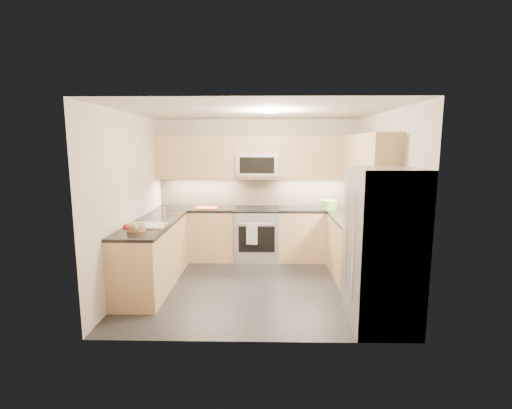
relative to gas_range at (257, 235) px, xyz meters
name	(u,v)px	position (x,y,z in m)	size (l,w,h in m)	color
floor	(256,285)	(0.00, -1.28, -0.46)	(3.60, 3.20, 0.00)	#27272C
ceiling	(255,111)	(0.00, -1.28, 2.04)	(3.60, 3.20, 0.02)	beige
wall_back	(257,189)	(0.00, 0.32, 0.79)	(3.60, 0.02, 2.50)	beige
wall_front	(252,225)	(0.00, -2.88, 0.79)	(3.60, 0.02, 2.50)	beige
wall_left	(130,201)	(-1.80, -1.28, 0.79)	(0.02, 3.20, 2.50)	beige
wall_right	(383,202)	(1.80, -1.28, 0.79)	(0.02, 3.20, 2.50)	beige
base_cab_back_left	(197,234)	(-1.09, 0.02, -0.01)	(1.42, 0.60, 0.90)	tan
base_cab_back_right	(318,235)	(1.09, 0.02, -0.01)	(1.42, 0.60, 0.90)	tan
base_cab_right	(356,253)	(1.50, -1.12, -0.01)	(0.60, 1.70, 0.90)	tan
base_cab_peninsula	(153,255)	(-1.50, -1.28, -0.01)	(0.60, 2.00, 0.90)	tan
countertop_back_left	(196,209)	(-1.09, 0.02, 0.47)	(1.42, 0.63, 0.04)	black
countertop_back_right	(318,209)	(1.09, 0.02, 0.47)	(1.42, 0.63, 0.04)	black
countertop_right	(358,222)	(1.50, -1.12, 0.47)	(0.63, 1.70, 0.04)	black
countertop_peninsula	(152,224)	(-1.50, -1.28, 0.47)	(0.63, 2.00, 0.04)	black
upper_cab_back	(257,158)	(0.00, 0.15, 1.37)	(3.60, 0.35, 0.75)	tan
upper_cab_right	(367,160)	(1.62, -1.00, 1.37)	(0.35, 1.95, 0.75)	tan
backsplash_back	(257,192)	(0.00, 0.32, 0.74)	(3.60, 0.01, 0.51)	tan
backsplash_right	(373,201)	(1.80, -0.82, 0.74)	(0.01, 2.30, 0.51)	tan
gas_range	(257,235)	(0.00, 0.00, 0.00)	(0.76, 0.65, 0.91)	#9EA1A6
range_cooktop	(257,209)	(0.00, 0.00, 0.46)	(0.76, 0.65, 0.03)	black
oven_door_glass	(257,239)	(0.00, -0.33, -0.01)	(0.62, 0.02, 0.45)	black
oven_handle	(257,224)	(0.00, -0.35, 0.26)	(0.02, 0.02, 0.60)	#B2B5BA
microwave	(257,165)	(0.00, 0.12, 1.24)	(0.76, 0.40, 0.40)	#9EA2A6
microwave_door	(257,165)	(0.00, -0.08, 1.24)	(0.60, 0.01, 0.28)	black
refrigerator	(382,248)	(1.45, -2.43, 0.45)	(0.70, 0.90, 1.80)	#989B9F
fridge_handle_left	(353,248)	(1.08, -2.61, 0.49)	(0.02, 0.02, 1.20)	#B2B5BA
fridge_handle_right	(346,239)	(1.08, -2.25, 0.49)	(0.02, 0.02, 1.20)	#B2B5BA
sink_basin	(147,230)	(-1.50, -1.53, 0.42)	(0.52, 0.38, 0.16)	white
faucet	(165,216)	(-1.24, -1.53, 0.62)	(0.03, 0.03, 0.28)	silver
utensil_bowl	(329,205)	(1.25, -0.12, 0.56)	(0.28, 0.28, 0.16)	#589E44
cutting_board	(207,208)	(-0.90, -0.02, 0.49)	(0.38, 0.26, 0.01)	#F24D16
fruit_basket	(136,227)	(-1.55, -1.80, 0.53)	(0.24, 0.24, 0.09)	#A6784D
fruit_apple	(126,227)	(-1.56, -2.10, 0.60)	(0.07, 0.07, 0.07)	maroon
fruit_pear	(136,228)	(-1.44, -2.13, 0.60)	(0.07, 0.07, 0.07)	#74BC50
dish_towel_check	(252,234)	(-0.08, -0.37, 0.10)	(0.19, 0.02, 0.36)	silver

